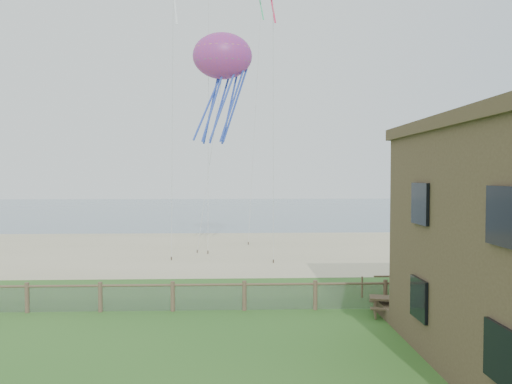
# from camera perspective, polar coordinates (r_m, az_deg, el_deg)

# --- Properties ---
(ground) EXTENTS (160.00, 160.00, 0.00)m
(ground) POSITION_cam_1_polar(r_m,az_deg,el_deg) (14.19, -1.20, -21.50)
(ground) COLOR #2D6121
(ground) RESTS_ON ground
(sand_beach) EXTENTS (72.00, 20.00, 0.02)m
(sand_beach) POSITION_cam_1_polar(r_m,az_deg,el_deg) (35.47, -1.71, -7.18)
(sand_beach) COLOR tan
(sand_beach) RESTS_ON ground
(ocean) EXTENTS (160.00, 68.00, 0.02)m
(ocean) POSITION_cam_1_polar(r_m,az_deg,el_deg) (79.22, -1.88, -2.10)
(ocean) COLOR slate
(ocean) RESTS_ON ground
(chainlink_fence) EXTENTS (36.20, 0.20, 1.25)m
(chainlink_fence) POSITION_cam_1_polar(r_m,az_deg,el_deg) (19.69, -1.46, -13.04)
(chainlink_fence) COLOR brown
(chainlink_fence) RESTS_ON ground
(picnic_table) EXTENTS (2.14, 1.80, 0.78)m
(picnic_table) POSITION_cam_1_polar(r_m,az_deg,el_deg) (19.76, 16.79, -13.55)
(picnic_table) COLOR brown
(picnic_table) RESTS_ON ground
(octopus_kite) EXTENTS (4.08, 3.14, 7.71)m
(octopus_kite) POSITION_cam_1_polar(r_m,az_deg,el_deg) (31.10, -4.21, 13.06)
(octopus_kite) COLOR red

